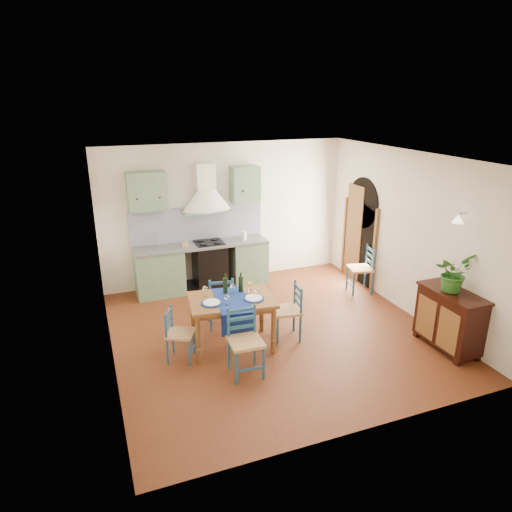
{
  "coord_description": "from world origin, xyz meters",
  "views": [
    {
      "loc": [
        -2.61,
        -6.07,
        3.65
      ],
      "look_at": [
        -0.19,
        0.3,
        1.24
      ],
      "focal_mm": 32.0,
      "sensor_mm": 36.0,
      "label": 1
    }
  ],
  "objects_px": {
    "dining_table": "(232,304)",
    "potted_plant": "(453,273)",
    "chair_near": "(245,341)",
    "sideboard": "(449,318)"
  },
  "relations": [
    {
      "from": "sideboard",
      "to": "potted_plant",
      "type": "relative_size",
      "value": 1.84
    },
    {
      "from": "chair_near",
      "to": "potted_plant",
      "type": "height_order",
      "value": "potted_plant"
    },
    {
      "from": "dining_table",
      "to": "potted_plant",
      "type": "relative_size",
      "value": 2.36
    },
    {
      "from": "sideboard",
      "to": "potted_plant",
      "type": "height_order",
      "value": "potted_plant"
    },
    {
      "from": "chair_near",
      "to": "potted_plant",
      "type": "distance_m",
      "value": 3.17
    },
    {
      "from": "chair_near",
      "to": "sideboard",
      "type": "bearing_deg",
      "value": -8.65
    },
    {
      "from": "chair_near",
      "to": "sideboard",
      "type": "distance_m",
      "value": 3.11
    },
    {
      "from": "dining_table",
      "to": "sideboard",
      "type": "height_order",
      "value": "dining_table"
    },
    {
      "from": "dining_table",
      "to": "potted_plant",
      "type": "bearing_deg",
      "value": -21.16
    },
    {
      "from": "sideboard",
      "to": "potted_plant",
      "type": "distance_m",
      "value": 0.71
    }
  ]
}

